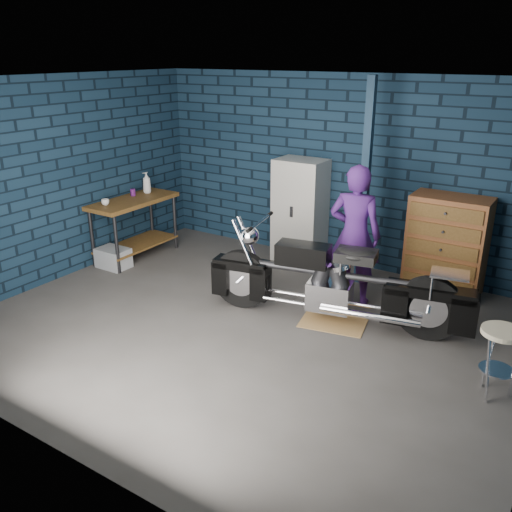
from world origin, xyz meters
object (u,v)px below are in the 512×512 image
Objects in this scene: motorcycle at (336,277)px; person at (355,235)px; tool_chest at (446,245)px; storage_bin at (113,258)px; locker at (300,211)px; shop_stool at (497,363)px; workbench at (135,228)px.

motorcycle is 1.49× the size of person.
motorcycle is 2.03× the size of tool_chest.
locker is (2.12, 1.73, 0.62)m from storage_bin.
tool_chest is 2.35m from shop_stool.
shop_stool is (5.30, -0.85, -0.12)m from workbench.
motorcycle is 1.76m from tool_chest.
locker reaches higher than motorcycle.
person is 1.54m from locker.
tool_chest reaches higher than motorcycle.
locker is at bearing 180.00° from tool_chest.
person is 1.14× the size of locker.
storage_bin is (-3.37, -0.83, -0.73)m from person.
person is at bearing 13.84° from storage_bin.
workbench is 2.49m from locker.
workbench is 0.92× the size of locker.
locker is 2.25× the size of shop_stool.
workbench is 2.07× the size of shop_stool.
shop_stool is at bearing -33.44° from locker.
person is at bearing -134.56° from tool_chest.
person is (3.39, 0.33, 0.41)m from workbench.
person is 2.57× the size of shop_stool.
person reaches higher than storage_bin.
locker is at bearing -46.46° from person.
motorcycle is 1.93m from shop_stool.
locker is 3.81m from shop_stool.
tool_chest is at bearing 51.30° from motorcycle.
motorcycle is at bearing 86.23° from person.
storage_bin is at bearing -157.86° from tool_chest.
shop_stool is at bearing -9.16° from workbench.
storage_bin is at bearing -87.71° from workbench.
motorcycle is 3.47m from storage_bin.
tool_chest is at bearing 22.14° from storage_bin.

